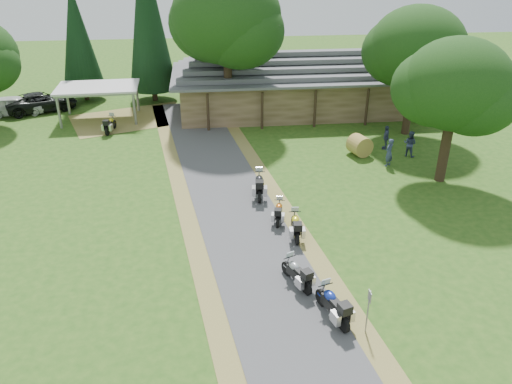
{
  "coord_description": "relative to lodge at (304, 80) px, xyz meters",
  "views": [
    {
      "loc": [
        -2.41,
        -15.93,
        12.63
      ],
      "look_at": [
        0.02,
        5.84,
        1.6
      ],
      "focal_mm": 35.0,
      "sensor_mm": 36.0,
      "label": 1
    }
  ],
  "objects": [
    {
      "name": "ground",
      "position": [
        -6.0,
        -24.0,
        -2.45
      ],
      "size": [
        120.0,
        120.0,
        0.0
      ],
      "primitive_type": "plane",
      "color": "#275016",
      "rests_on": "ground"
    },
    {
      "name": "driveway",
      "position": [
        -6.5,
        -20.0,
        -2.45
      ],
      "size": [
        51.95,
        51.95,
        0.0
      ],
      "primitive_type": "plane",
      "rotation": [
        0.0,
        0.0,
        0.14
      ],
      "color": "#3E3E41",
      "rests_on": "ground"
    },
    {
      "name": "lodge",
      "position": [
        0.0,
        0.0,
        0.0
      ],
      "size": [
        21.4,
        9.4,
        4.9
      ],
      "primitive_type": null,
      "color": "brown",
      "rests_on": "ground"
    },
    {
      "name": "carport",
      "position": [
        -16.35,
        -0.85,
        -1.12
      ],
      "size": [
        6.3,
        4.34,
        2.66
      ],
      "primitive_type": null,
      "rotation": [
        0.0,
        0.0,
        0.04
      ],
      "color": "beige",
      "rests_on": "ground"
    },
    {
      "name": "car_white_sedan",
      "position": [
        -23.44,
        1.12,
        -1.47
      ],
      "size": [
        3.39,
        6.19,
        1.96
      ],
      "primitive_type": "imported",
      "rotation": [
        0.0,
        0.0,
        1.73
      ],
      "color": "silver",
      "rests_on": "ground"
    },
    {
      "name": "car_dark_suv",
      "position": [
        -21.6,
        1.9,
        -1.29
      ],
      "size": [
        4.81,
        6.59,
        2.32
      ],
      "primitive_type": "imported",
      "rotation": [
        0.0,
        0.0,
        1.99
      ],
      "color": "black",
      "rests_on": "ground"
    },
    {
      "name": "motorcycle_row_a",
      "position": [
        -3.97,
        -25.73,
        -1.77
      ],
      "size": [
        1.2,
        2.1,
        1.36
      ],
      "primitive_type": null,
      "rotation": [
        0.0,
        0.0,
        1.87
      ],
      "color": "navy",
      "rests_on": "ground"
    },
    {
      "name": "motorcycle_row_b",
      "position": [
        -4.92,
        -23.58,
        -1.82
      ],
      "size": [
        1.27,
        1.93,
        1.26
      ],
      "primitive_type": null,
      "rotation": [
        0.0,
        0.0,
        1.97
      ],
      "color": "#94979B",
      "rests_on": "ground"
    },
    {
      "name": "motorcycle_row_c",
      "position": [
        -4.27,
        -19.87,
        -1.81
      ],
      "size": [
        0.75,
        1.9,
        1.27
      ],
      "primitive_type": null,
      "rotation": [
        0.0,
        0.0,
        1.5
      ],
      "color": "yellow",
      "rests_on": "ground"
    },
    {
      "name": "motorcycle_row_d",
      "position": [
        -4.85,
        -18.32,
        -1.88
      ],
      "size": [
        0.9,
        1.73,
        1.13
      ],
      "primitive_type": null,
      "rotation": [
        0.0,
        0.0,
        1.35
      ],
      "color": "#CC5F15",
      "rests_on": "ground"
    },
    {
      "name": "motorcycle_row_e",
      "position": [
        -5.49,
        -15.45,
        -1.73
      ],
      "size": [
        0.89,
        2.17,
        1.44
      ],
      "primitive_type": null,
      "rotation": [
        0.0,
        0.0,
        1.47
      ],
      "color": "black",
      "rests_on": "ground"
    },
    {
      "name": "motorcycle_carport_a",
      "position": [
        -15.2,
        -3.96,
        -1.8
      ],
      "size": [
        0.95,
        1.97,
        1.29
      ],
      "primitive_type": null,
      "rotation": [
        0.0,
        0.0,
        1.39
      ],
      "color": "yellow",
      "rests_on": "ground"
    },
    {
      "name": "person_a",
      "position": [
        3.02,
        -12.24,
        -1.4
      ],
      "size": [
        0.73,
        0.71,
        2.09
      ],
      "primitive_type": "imported",
      "rotation": [
        0.0,
        0.0,
        3.82
      ],
      "color": "#353F61",
      "rests_on": "ground"
    },
    {
      "name": "person_b",
      "position": [
        4.92,
        -10.86,
        -1.44
      ],
      "size": [
        0.7,
        0.7,
        2.02
      ],
      "primitive_type": "imported",
      "rotation": [
        0.0,
        0.0,
        2.37
      ],
      "color": "#353F61",
      "rests_on": "ground"
    },
    {
      "name": "person_c",
      "position": [
        3.82,
        -9.43,
        -1.49
      ],
      "size": [
        0.56,
        0.65,
        1.93
      ],
      "primitive_type": "imported",
      "rotation": [
        0.0,
        0.0,
        4.35
      ],
      "color": "#353F61",
      "rests_on": "ground"
    },
    {
      "name": "hay_bale",
      "position": [
        1.74,
        -10.32,
        -1.78
      ],
      "size": [
        1.64,
        1.57,
        1.34
      ],
      "primitive_type": "cylinder",
      "rotation": [
        1.57,
        0.0,
        0.31
      ],
      "color": "#9F8B3A",
      "rests_on": "ground"
    },
    {
      "name": "sign_post",
      "position": [
        -2.95,
        -26.64,
        -1.53
      ],
      "size": [
        0.33,
        0.06,
        1.84
      ],
      "primitive_type": null,
      "color": "gray",
      "rests_on": "ground"
    },
    {
      "name": "oak_lodge_left",
      "position": [
        -6.37,
        -2.87,
        3.9
      ],
      "size": [
        7.83,
        7.83,
        12.7
      ],
      "primitive_type": null,
      "color": "black",
      "rests_on": "ground"
    },
    {
      "name": "oak_lodge_right",
      "position": [
        6.33,
        -6.69,
        2.54
      ],
      "size": [
        6.57,
        6.57,
        9.98
      ],
      "primitive_type": null,
      "color": "black",
      "rests_on": "ground"
    },
    {
      "name": "oak_driveway",
      "position": [
        5.34,
        -14.63,
        2.18
      ],
      "size": [
        5.91,
        5.91,
        9.25
      ],
      "primitive_type": null,
      "color": "black",
      "rests_on": "ground"
    },
    {
      "name": "cedar_near",
      "position": [
        -12.52,
        4.08,
        4.33
      ],
      "size": [
        4.06,
        4.06,
        13.56
      ],
      "primitive_type": "cone",
      "color": "black",
      "rests_on": "ground"
    },
    {
      "name": "cedar_far",
      "position": [
        -18.57,
        4.9,
        2.49
      ],
      "size": [
        3.6,
        3.6,
        9.88
      ],
      "primitive_type": "cone",
      "color": "black",
      "rests_on": "ground"
    }
  ]
}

